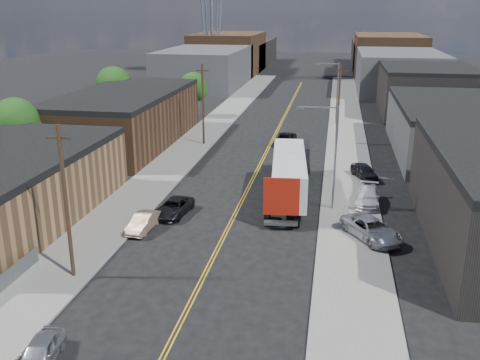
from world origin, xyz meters
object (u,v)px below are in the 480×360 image
at_px(car_right_lot_a, 372,229).
at_px(car_right_lot_c, 364,171).
at_px(semi_truck, 290,171).
at_px(car_left_c, 174,208).
at_px(car_left_a, 40,352).
at_px(car_left_b, 143,222).
at_px(car_right_lot_b, 368,196).
at_px(car_ahead_truck, 285,139).

xyz_separation_m(car_right_lot_a, car_right_lot_c, (0.08, 14.99, -0.05)).
bearing_deg(semi_truck, car_left_c, -150.31).
height_order(car_left_a, car_left_b, car_left_b).
distance_m(car_left_c, car_right_lot_a, 16.09).
bearing_deg(car_left_b, car_left_a, -83.76).
height_order(car_left_b, car_right_lot_b, car_right_lot_b).
relative_size(car_left_a, car_left_b, 0.95).
relative_size(semi_truck, car_left_a, 4.29).
bearing_deg(car_left_c, car_left_a, -85.09).
relative_size(car_right_lot_a, car_right_lot_c, 1.31).
bearing_deg(car_ahead_truck, car_left_a, -96.56).
xyz_separation_m(car_right_lot_b, car_right_lot_c, (0.00, 7.60, 0.00)).
bearing_deg(car_left_b, car_right_lot_b, 29.89).
xyz_separation_m(car_left_c, car_ahead_truck, (6.89, 25.27, 0.05)).
height_order(car_left_a, car_right_lot_b, car_right_lot_b).
height_order(car_left_c, car_right_lot_a, car_right_lot_a).
relative_size(semi_truck, car_right_lot_a, 3.03).
bearing_deg(semi_truck, car_right_lot_c, 36.81).
xyz_separation_m(semi_truck, car_ahead_truck, (-2.22, 18.86, -1.71)).
height_order(car_left_a, car_right_lot_a, car_right_lot_a).
height_order(car_left_b, car_left_c, car_left_b).
bearing_deg(car_left_a, car_left_b, 84.70).
relative_size(car_right_lot_c, car_ahead_truck, 0.81).
bearing_deg(car_right_lot_a, car_right_lot_b, 57.15).
distance_m(car_right_lot_a, car_ahead_truck, 29.03).
distance_m(semi_truck, car_left_c, 11.27).
relative_size(car_left_c, car_right_lot_a, 0.87).
bearing_deg(car_ahead_truck, car_left_b, -103.15).
height_order(semi_truck, car_ahead_truck, semi_truck).
distance_m(car_left_c, car_ahead_truck, 26.19).
bearing_deg(car_left_a, car_right_lot_c, 55.07).
xyz_separation_m(car_right_lot_b, car_ahead_truck, (-9.11, 20.20, -0.15)).
height_order(car_left_a, car_left_c, car_left_c).
distance_m(semi_truck, car_left_a, 28.15).
height_order(car_left_b, car_right_lot_c, car_right_lot_c).
distance_m(semi_truck, car_ahead_truck, 19.07).
distance_m(car_left_b, car_right_lot_a, 17.36).
distance_m(car_left_a, car_left_b, 16.45).
bearing_deg(semi_truck, car_left_b, -142.13).
bearing_deg(car_right_lot_b, car_right_lot_a, -85.61).
bearing_deg(car_left_a, car_right_lot_b, 48.45).
bearing_deg(car_left_b, car_right_lot_a, 7.58).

